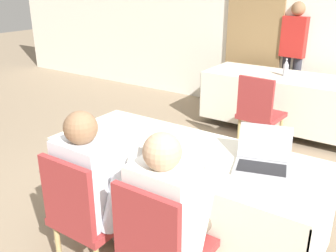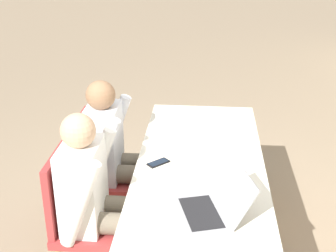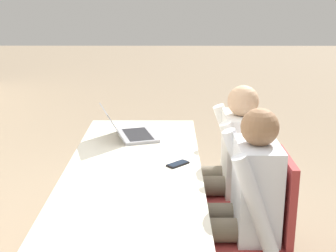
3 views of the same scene
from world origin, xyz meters
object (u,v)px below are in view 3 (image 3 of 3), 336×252
(chair_near_left, at_px, (259,225))
(person_white_shirt, at_px, (229,161))
(laptop, at_px, (130,132))
(chair_near_right, at_px, (243,183))
(cell_phone, at_px, (178,164))
(person_checkered_shirt, at_px, (242,199))

(chair_near_left, height_order, person_white_shirt, person_white_shirt)
(laptop, distance_m, person_white_shirt, 0.73)
(chair_near_right, height_order, person_white_shirt, person_white_shirt)
(cell_phone, bearing_deg, chair_near_left, -168.62)
(person_checkered_shirt, bearing_deg, person_white_shirt, -180.00)
(chair_near_right, xyz_separation_m, person_white_shirt, (0.00, 0.10, 0.16))
(laptop, relative_size, chair_near_right, 0.49)
(laptop, distance_m, chair_near_left, 1.17)
(person_checkered_shirt, bearing_deg, chair_near_right, 169.84)
(person_checkered_shirt, distance_m, person_white_shirt, 0.58)
(chair_near_left, xyz_separation_m, person_checkered_shirt, (0.00, 0.10, 0.16))
(chair_near_right, relative_size, person_checkered_shirt, 0.78)
(chair_near_left, xyz_separation_m, chair_near_right, (0.58, 0.00, 0.00))
(person_checkered_shirt, bearing_deg, chair_near_left, 90.00)
(person_checkered_shirt, height_order, person_white_shirt, same)
(cell_phone, distance_m, person_white_shirt, 0.44)
(person_white_shirt, bearing_deg, person_checkered_shirt, 0.00)
(laptop, xyz_separation_m, person_checkered_shirt, (-0.84, -0.67, -0.12))
(laptop, relative_size, cell_phone, 3.06)
(chair_near_right, bearing_deg, person_checkered_shirt, -10.16)
(chair_near_left, relative_size, person_white_shirt, 0.78)
(chair_near_left, distance_m, person_white_shirt, 0.61)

